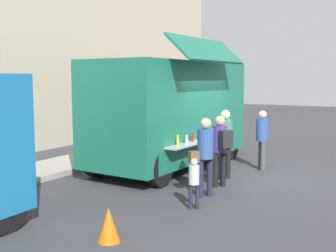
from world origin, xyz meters
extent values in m
plane|color=#38383D|center=(0.00, 0.00, 0.00)|extent=(60.00, 60.00, 0.00)
cube|color=#1A6B52|center=(0.05, 2.19, 1.66)|extent=(5.54, 2.47, 2.72)
cube|color=#1A6B52|center=(-0.55, 0.75, 3.28)|extent=(3.03, 0.84, 0.66)
cube|color=black|center=(-0.53, 1.15, 1.99)|extent=(2.85, 0.22, 1.22)
cube|color=#B7B7BC|center=(-0.54, 0.93, 0.94)|extent=(3.01, 0.47, 0.05)
cylinder|color=yellow|center=(-1.62, 1.01, 1.09)|extent=(0.06, 0.06, 0.25)
cylinder|color=silver|center=(-1.27, 0.95, 1.07)|extent=(0.06, 0.06, 0.21)
cylinder|color=red|center=(-0.91, 0.96, 1.09)|extent=(0.06, 0.06, 0.25)
cylinder|color=black|center=(-0.56, 0.93, 1.07)|extent=(0.07, 0.07, 0.21)
cylinder|color=silver|center=(-0.18, 0.92, 1.09)|extent=(0.07, 0.07, 0.25)
cylinder|color=green|center=(0.18, 0.87, 1.07)|extent=(0.08, 0.08, 0.21)
cylinder|color=orange|center=(0.56, 0.85, 1.06)|extent=(0.07, 0.07, 0.19)
cube|color=black|center=(2.73, 2.08, 2.15)|extent=(0.16, 1.91, 1.20)
cylinder|color=black|center=(2.12, 3.08, 0.45)|extent=(0.90, 0.28, 0.90)
cylinder|color=black|center=(2.04, 1.13, 0.45)|extent=(0.90, 0.28, 0.90)
cylinder|color=black|center=(-1.93, 3.25, 0.45)|extent=(0.90, 0.28, 0.90)
cylinder|color=black|center=(-2.01, 1.30, 0.45)|extent=(0.90, 0.28, 0.90)
cylinder|color=black|center=(-5.86, 1.97, 0.42)|extent=(0.84, 0.26, 0.84)
cone|color=orange|center=(-5.28, 0.23, 0.28)|extent=(0.36, 0.36, 0.55)
cylinder|color=#2B6336|center=(3.60, 4.49, 0.51)|extent=(0.60, 0.60, 1.02)
cylinder|color=black|center=(-0.62, 0.30, 0.43)|extent=(0.14, 0.14, 0.87)
cylinder|color=black|center=(-0.40, 0.21, 0.43)|extent=(0.14, 0.14, 0.87)
cylinder|color=#337D62|center=(-0.51, 0.26, 1.20)|extent=(0.36, 0.36, 0.66)
sphere|color=beige|center=(-0.51, 0.26, 1.65)|extent=(0.24, 0.24, 0.24)
cylinder|color=black|center=(-1.36, 0.14, 0.41)|extent=(0.13, 0.13, 0.83)
cylinder|color=black|center=(-1.18, 0.02, 0.41)|extent=(0.13, 0.13, 0.83)
cylinder|color=#572D7D|center=(-1.27, 0.08, 1.14)|extent=(0.34, 0.34, 0.63)
sphere|color=#E3AC89|center=(-1.27, 0.08, 1.57)|extent=(0.23, 0.23, 0.23)
cube|color=#242326|center=(-1.41, -0.14, 1.17)|extent=(0.34, 0.31, 0.40)
cylinder|color=#1F223B|center=(-2.30, 0.08, 0.42)|extent=(0.13, 0.13, 0.84)
cylinder|color=#1F223B|center=(-2.12, -0.06, 0.42)|extent=(0.13, 0.13, 0.84)
cylinder|color=#2E4F90|center=(-2.21, 0.01, 1.16)|extent=(0.35, 0.35, 0.64)
sphere|color=#D8B083|center=(-2.21, 0.01, 1.60)|extent=(0.24, 0.24, 0.24)
cube|color=brown|center=(-2.43, 0.17, 0.89)|extent=(0.25, 0.24, 0.25)
cylinder|color=#4A4B43|center=(0.98, -0.27, 0.41)|extent=(0.13, 0.13, 0.82)
cylinder|color=#4A4B43|center=(1.16, -0.15, 0.41)|extent=(0.13, 0.13, 0.82)
cylinder|color=#2D4A93|center=(1.07, -0.21, 1.13)|extent=(0.34, 0.34, 0.62)
sphere|color=#DEA981|center=(1.07, -0.21, 1.55)|extent=(0.23, 0.23, 0.23)
cylinder|color=#1F2336|center=(-3.16, -0.12, 0.25)|extent=(0.08, 0.08, 0.50)
cylinder|color=#1F2336|center=(-3.08, -0.23, 0.25)|extent=(0.08, 0.08, 0.50)
cylinder|color=beige|center=(-3.12, -0.18, 0.69)|extent=(0.21, 0.21, 0.38)
sphere|color=beige|center=(-3.12, -0.18, 0.94)|extent=(0.14, 0.14, 0.14)
camera|label=1|loc=(-10.28, -3.75, 2.56)|focal=44.64mm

